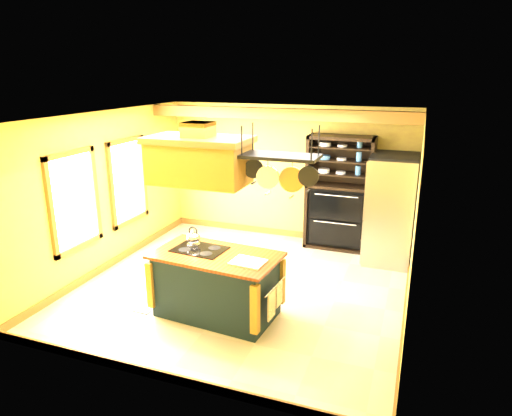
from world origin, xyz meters
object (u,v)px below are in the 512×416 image
Objects in this scene: kitchen_island at (217,284)px; hutch at (339,205)px; refrigerator at (390,211)px; range_hood at (199,158)px; pot_rack at (280,164)px.

hutch is (1.12, 3.21, 0.38)m from kitchen_island.
kitchen_island is 0.95× the size of refrigerator.
pot_rack is (1.10, 0.00, 0.00)m from range_hood.
pot_rack is at bearing -112.66° from refrigerator.
kitchen_island is 3.56m from refrigerator.
refrigerator reaches higher than kitchen_island.
range_hood is 0.70× the size of refrigerator.
pot_rack is at bearing 0.14° from range_hood.
refrigerator is at bearing -20.55° from hutch.
refrigerator is (2.29, 2.85, -1.31)m from range_hood.
range_hood is 0.61× the size of hutch.
hutch reaches higher than kitchen_island.
hutch reaches higher than refrigerator.
kitchen_island is at bearing -109.29° from hutch.
hutch is at bearing 67.63° from range_hood.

